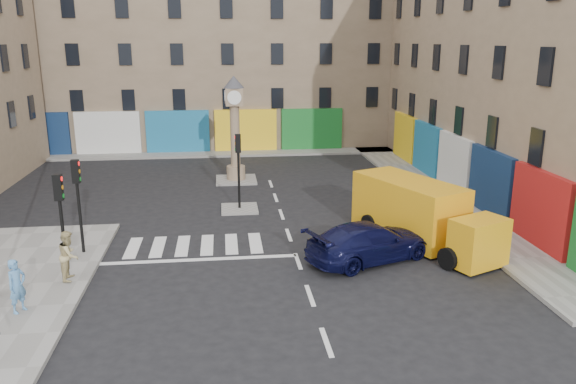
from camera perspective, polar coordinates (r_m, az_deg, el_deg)
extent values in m
plane|color=black|center=(20.77, 1.39, -8.10)|extent=(120.00, 120.00, 0.00)
cube|color=gray|center=(32.10, 14.38, 0.05)|extent=(2.60, 30.00, 0.15)
cube|color=gray|center=(41.89, -8.34, 3.87)|extent=(32.00, 2.40, 0.15)
cube|color=gray|center=(28.10, -4.95, -1.71)|extent=(1.80, 1.80, 0.12)
cube|color=gray|center=(33.88, -5.29, 1.24)|extent=(2.40, 2.40, 0.12)
cube|color=#987F64|center=(33.88, 25.59, 13.43)|extent=(10.00, 30.00, 16.00)
cube|color=#88725A|center=(46.89, -8.58, 15.43)|extent=(32.00, 10.00, 17.00)
cylinder|color=black|center=(20.97, -21.82, -4.47)|extent=(0.12, 0.12, 2.80)
cube|color=black|center=(20.45, -22.32, 0.42)|extent=(0.28, 0.22, 0.90)
cylinder|color=black|center=(23.17, -20.35, -2.49)|extent=(0.12, 0.12, 2.80)
cube|color=black|center=(22.71, -20.77, 1.97)|extent=(0.28, 0.22, 0.90)
cylinder|color=black|center=(27.71, -5.01, 1.18)|extent=(0.12, 0.12, 2.80)
cube|color=black|center=(27.32, -5.10, 4.95)|extent=(0.28, 0.22, 0.90)
cylinder|color=#987F64|center=(33.77, -5.31, 2.00)|extent=(1.10, 1.10, 0.80)
cylinder|color=#987F64|center=(33.34, -5.40, 5.68)|extent=(0.56, 0.56, 3.60)
cube|color=#987F64|center=(33.04, -5.50, 9.61)|extent=(1.00, 1.00, 1.00)
cylinder|color=white|center=(32.52, -5.48, 9.53)|extent=(0.80, 0.06, 0.80)
cone|color=#333338|center=(32.96, -5.54, 11.08)|extent=(1.20, 1.20, 0.70)
imported|color=black|center=(21.75, 8.31, -5.04)|extent=(5.55, 3.90, 1.49)
cube|color=orange|center=(24.30, 12.13, -1.61)|extent=(3.98, 5.51, 2.44)
cube|color=orange|center=(21.90, 18.78, -4.86)|extent=(2.35, 1.97, 1.80)
cube|color=black|center=(21.73, 18.98, -3.85)|extent=(2.03, 1.59, 0.74)
cylinder|color=black|center=(21.62, 15.94, -6.54)|extent=(0.58, 0.88, 0.85)
cylinder|color=black|center=(23.12, 19.62, -5.41)|extent=(0.58, 0.88, 0.85)
cylinder|color=black|center=(24.83, 8.23, -3.24)|extent=(0.58, 0.88, 0.85)
cylinder|color=black|center=(26.15, 11.88, -2.45)|extent=(0.58, 0.88, 0.85)
imported|color=#5287BB|center=(19.12, -25.81, -8.58)|extent=(0.67, 0.74, 1.70)
imported|color=tan|center=(20.91, -21.36, -6.00)|extent=(0.68, 0.86, 1.75)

